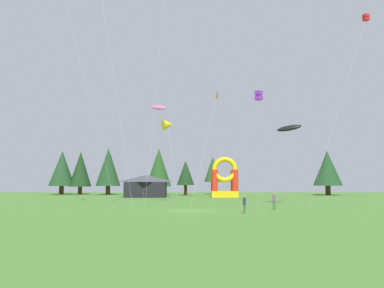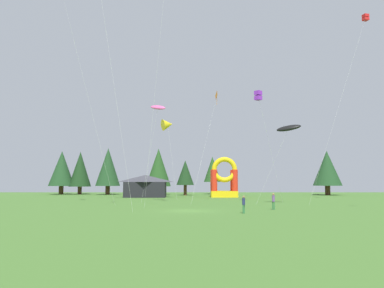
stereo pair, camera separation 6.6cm
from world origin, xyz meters
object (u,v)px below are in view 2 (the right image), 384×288
at_px(kite_pink_parafoil, 159,108).
at_px(inflatable_yellow_castle, 226,182).
at_px(kite_black_parafoil, 290,128).
at_px(kite_yellow_delta, 169,125).
at_px(kite_orange_diamond, 219,97).
at_px(kite_red_box, 367,18).
at_px(kite_purple_box, 260,96).
at_px(person_near_camera, 245,203).
at_px(person_far_side, 275,200).
at_px(festival_tent, 147,186).

relative_size(kite_pink_parafoil, inflatable_yellow_castle, 1.91).
height_order(kite_pink_parafoil, kite_black_parafoil, kite_pink_parafoil).
distance_m(kite_yellow_delta, kite_orange_diamond, 15.15).
bearing_deg(kite_red_box, kite_pink_parafoil, 176.70).
distance_m(kite_pink_parafoil, kite_purple_box, 13.22).
bearing_deg(person_near_camera, kite_purple_box, 30.48).
relative_size(kite_black_parafoil, person_near_camera, 6.39).
bearing_deg(kite_red_box, person_near_camera, -139.54).
bearing_deg(kite_black_parafoil, person_near_camera, -119.77).
bearing_deg(person_near_camera, kite_orange_diamond, 48.90).
height_order(kite_yellow_delta, kite_red_box, kite_red_box).
distance_m(kite_pink_parafoil, kite_orange_diamond, 8.00).
bearing_deg(person_far_side, inflatable_yellow_castle, -54.95).
bearing_deg(kite_orange_diamond, kite_red_box, -4.82).
relative_size(kite_orange_diamond, inflatable_yellow_castle, 2.12).
xyz_separation_m(kite_purple_box, kite_orange_diamond, (-5.19, 1.64, 0.22)).
xyz_separation_m(kite_black_parafoil, kite_red_box, (11.14, 3.16, 14.93)).
bearing_deg(kite_pink_parafoil, kite_red_box, -3.30).
xyz_separation_m(person_near_camera, inflatable_yellow_castle, (0.99, 34.18, 1.69)).
bearing_deg(kite_black_parafoil, kite_pink_parafoil, 163.67).
bearing_deg(festival_tent, kite_black_parafoil, -47.77).
relative_size(person_far_side, festival_tent, 0.23).
xyz_separation_m(kite_yellow_delta, kite_orange_diamond, (7.37, -13.09, 1.95)).
xyz_separation_m(kite_orange_diamond, person_far_side, (4.72, -12.64, -13.04)).
xyz_separation_m(kite_yellow_delta, festival_tent, (-4.00, 3.76, -10.15)).
distance_m(kite_red_box, inflatable_yellow_castle, 33.25).
bearing_deg(kite_yellow_delta, kite_purple_box, -49.55).
distance_m(kite_black_parafoil, kite_purple_box, 6.39).
xyz_separation_m(kite_pink_parafoil, festival_tent, (-3.50, 16.91, -10.61)).
height_order(kite_orange_diamond, person_near_camera, kite_orange_diamond).
bearing_deg(kite_black_parafoil, inflatable_yellow_castle, 105.61).
relative_size(person_far_side, inflatable_yellow_castle, 0.24).
height_order(kite_yellow_delta, festival_tent, kite_yellow_delta).
xyz_separation_m(kite_pink_parafoil, kite_black_parafoil, (16.14, -4.73, -3.36)).
bearing_deg(inflatable_yellow_castle, person_near_camera, -91.67).
bearing_deg(kite_red_box, kite_yellow_delta, 151.19).
height_order(kite_yellow_delta, person_far_side, kite_yellow_delta).
bearing_deg(kite_purple_box, kite_red_box, 0.03).
height_order(kite_yellow_delta, inflatable_yellow_castle, kite_yellow_delta).
relative_size(kite_purple_box, festival_tent, 2.07).
xyz_separation_m(kite_red_box, person_far_side, (-14.69, -11.01, -23.12)).
xyz_separation_m(kite_red_box, person_near_camera, (-18.22, -15.54, -23.17)).
distance_m(kite_yellow_delta, person_near_camera, 33.37).
relative_size(kite_yellow_delta, kite_orange_diamond, 0.90).
xyz_separation_m(kite_red_box, inflatable_yellow_castle, (-17.23, 18.63, -21.48)).
xyz_separation_m(kite_black_parafoil, kite_orange_diamond, (-8.28, 4.79, 4.85)).
height_order(kite_black_parafoil, kite_orange_diamond, kite_orange_diamond).
bearing_deg(inflatable_yellow_castle, person_far_side, -85.11).
distance_m(kite_red_box, festival_tent, 42.20).
bearing_deg(festival_tent, kite_yellow_delta, -43.19).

